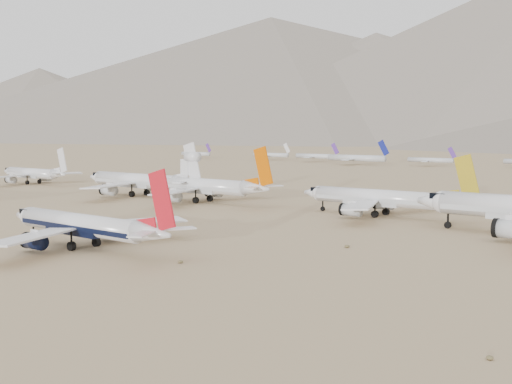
% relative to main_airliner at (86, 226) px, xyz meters
% --- Properties ---
extents(ground, '(7000.00, 7000.00, 0.00)m').
position_rel_main_airliner_xyz_m(ground, '(-1.72, 0.36, -4.26)').
color(ground, '#957C56').
rests_on(ground, ground).
extents(main_airliner, '(43.94, 42.92, 15.51)m').
position_rel_main_airliner_xyz_m(main_airliner, '(0.00, 0.00, 0.00)').
color(main_airliner, white).
rests_on(main_airliner, ground).
extents(row2_gold_tail, '(45.94, 44.93, 16.36)m').
position_rel_main_airliner_xyz_m(row2_gold_tail, '(20.25, 75.03, 0.31)').
color(row2_gold_tail, white).
rests_on(row2_gold_tail, ground).
extents(row2_orange_tail, '(48.99, 47.93, 17.48)m').
position_rel_main_airliner_xyz_m(row2_orange_tail, '(-37.31, 69.89, 0.64)').
color(row2_orange_tail, white).
rests_on(row2_orange_tail, ground).
extents(row2_white_trijet, '(51.77, 50.59, 18.34)m').
position_rel_main_airliner_xyz_m(row2_white_trijet, '(-66.40, 70.26, 1.05)').
color(row2_white_trijet, white).
rests_on(row2_white_trijet, ground).
extents(row2_white_twin, '(43.27, 42.34, 15.46)m').
position_rel_main_airliner_xyz_m(row2_white_twin, '(-140.09, 75.71, 0.09)').
color(row2_white_twin, white).
rests_on(row2_white_twin, ground).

